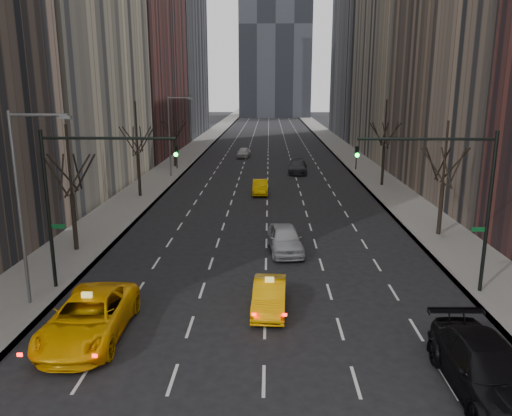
# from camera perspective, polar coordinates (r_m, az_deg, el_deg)

# --- Properties ---
(sidewalk_left) EXTENTS (4.50, 320.00, 0.15)m
(sidewalk_left) POSITION_cam_1_polar(r_m,az_deg,el_deg) (83.25, -7.12, 6.62)
(sidewalk_left) COLOR slate
(sidewalk_left) RESTS_ON ground
(sidewalk_right) EXTENTS (4.50, 320.00, 0.15)m
(sidewalk_right) POSITION_cam_1_polar(r_m,az_deg,el_deg) (83.21, 9.92, 6.52)
(sidewalk_right) COLOR slate
(sidewalk_right) RESTS_ON ground
(bld_left_far) EXTENTS (14.00, 28.00, 44.00)m
(bld_left_far) POSITION_cam_1_polar(r_m,az_deg,el_deg) (81.54, -14.98, 21.60)
(bld_left_far) COLOR brown
(bld_left_far) RESTS_ON ground
(tree_lw_b) EXTENTS (3.36, 3.50, 7.82)m
(tree_lw_b) POSITION_cam_1_polar(r_m,az_deg,el_deg) (32.73, -20.31, 1.51)
(tree_lw_b) COLOR black
(tree_lw_b) RESTS_ON ground
(tree_lw_c) EXTENTS (3.36, 3.50, 8.74)m
(tree_lw_c) POSITION_cam_1_polar(r_m,az_deg,el_deg) (47.69, -13.33, 5.96)
(tree_lw_c) COLOR black
(tree_lw_c) RESTS_ON ground
(tree_lw_d) EXTENTS (3.36, 3.50, 7.36)m
(tree_lw_d) POSITION_cam_1_polar(r_m,az_deg,el_deg) (65.19, -9.33, 7.70)
(tree_lw_d) COLOR black
(tree_lw_d) RESTS_ON ground
(tree_rw_b) EXTENTS (3.36, 3.50, 7.82)m
(tree_rw_b) POSITION_cam_1_polar(r_m,az_deg,el_deg) (36.31, 20.56, 2.62)
(tree_rw_b) COLOR black
(tree_rw_b) RESTS_ON ground
(tree_rw_c) EXTENTS (3.36, 3.50, 8.74)m
(tree_rw_c) POSITION_cam_1_polar(r_m,az_deg,el_deg) (53.40, 14.42, 6.69)
(tree_rw_c) COLOR black
(tree_rw_c) RESTS_ON ground
(traffic_mast_left) EXTENTS (6.69, 0.39, 8.00)m
(traffic_mast_left) POSITION_cam_1_polar(r_m,az_deg,el_deg) (25.87, -19.49, 2.54)
(traffic_mast_left) COLOR black
(traffic_mast_left) RESTS_ON ground
(traffic_mast_right) EXTENTS (6.69, 0.39, 8.00)m
(traffic_mast_right) POSITION_cam_1_polar(r_m,az_deg,el_deg) (25.77, 21.86, 2.30)
(traffic_mast_right) COLOR black
(traffic_mast_right) RESTS_ON ground
(streetlight_near) EXTENTS (2.83, 0.22, 9.00)m
(streetlight_near) POSITION_cam_1_polar(r_m,az_deg,el_deg) (24.74, -24.88, 1.88)
(streetlight_near) COLOR slate
(streetlight_near) RESTS_ON ground
(streetlight_far) EXTENTS (2.83, 0.22, 9.00)m
(streetlight_far) POSITION_cam_1_polar(r_m,az_deg,el_deg) (57.94, -9.55, 9.01)
(streetlight_far) COLOR slate
(streetlight_far) RESTS_ON ground
(taxi_suv) EXTENTS (3.05, 6.44, 1.78)m
(taxi_suv) POSITION_cam_1_polar(r_m,az_deg,el_deg) (22.13, -18.56, -11.77)
(taxi_suv) COLOR #FFB405
(taxi_suv) RESTS_ON ground
(taxi_sedan) EXTENTS (1.66, 4.31, 1.40)m
(taxi_sedan) POSITION_cam_1_polar(r_m,az_deg,el_deg) (23.47, 1.54, -10.02)
(taxi_sedan) COLOR #FFA905
(taxi_sedan) RESTS_ON ground
(silver_sedan_ahead) EXTENTS (2.48, 5.12, 1.68)m
(silver_sedan_ahead) POSITION_cam_1_polar(r_m,az_deg,el_deg) (31.45, 3.33, -3.53)
(silver_sedan_ahead) COLOR #A8ACB0
(silver_sedan_ahead) RESTS_ON ground
(parked_suv_black) EXTENTS (2.64, 6.27, 1.81)m
(parked_suv_black) POSITION_cam_1_polar(r_m,az_deg,el_deg) (19.23, 24.87, -16.39)
(parked_suv_black) COLOR black
(parked_suv_black) RESTS_ON ground
(far_taxi) EXTENTS (1.48, 4.17, 1.37)m
(far_taxi) POSITION_cam_1_polar(r_m,az_deg,el_deg) (48.47, 0.49, 2.43)
(far_taxi) COLOR #E3AB04
(far_taxi) RESTS_ON ground
(far_suv_grey) EXTENTS (2.55, 5.48, 1.55)m
(far_suv_grey) POSITION_cam_1_polar(r_m,az_deg,el_deg) (60.65, 4.80, 4.74)
(far_suv_grey) COLOR #2E2E33
(far_suv_grey) RESTS_ON ground
(far_car_white) EXTENTS (2.05, 4.43, 1.47)m
(far_car_white) POSITION_cam_1_polar(r_m,az_deg,el_deg) (73.88, -1.42, 6.35)
(far_car_white) COLOR silver
(far_car_white) RESTS_ON ground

